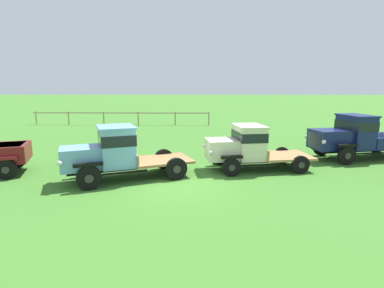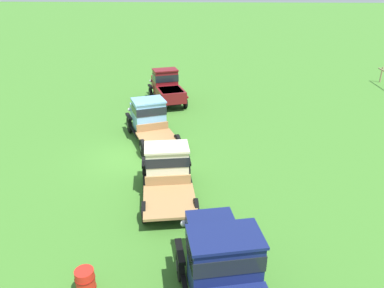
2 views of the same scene
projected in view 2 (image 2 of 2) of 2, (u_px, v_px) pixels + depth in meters
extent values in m
plane|color=#3D7528|center=(137.00, 156.00, 18.60)|extent=(240.00, 240.00, 0.00)
cylinder|color=#997F60|center=(381.00, 75.00, 31.20)|extent=(0.12, 0.12, 1.29)
cylinder|color=black|center=(151.00, 93.00, 27.20)|extent=(0.82, 0.41, 0.83)
cylinder|color=#2D2D2D|center=(149.00, 93.00, 27.18)|extent=(0.28, 0.13, 0.29)
cylinder|color=black|center=(174.00, 91.00, 27.67)|extent=(0.82, 0.41, 0.83)
cylinder|color=#2D2D2D|center=(176.00, 91.00, 27.69)|extent=(0.28, 0.13, 0.29)
cylinder|color=black|center=(159.00, 105.00, 24.63)|extent=(0.82, 0.41, 0.83)
cylinder|color=#2D2D2D|center=(158.00, 105.00, 24.61)|extent=(0.28, 0.13, 0.29)
cylinder|color=black|center=(185.00, 102.00, 25.10)|extent=(0.82, 0.41, 0.83)
cylinder|color=#2D2D2D|center=(186.00, 102.00, 25.12)|extent=(0.28, 0.13, 0.29)
cube|color=black|center=(167.00, 96.00, 26.24)|extent=(4.36, 2.36, 0.12)
cube|color=maroon|center=(162.00, 83.00, 27.39)|extent=(1.87, 1.70, 0.89)
cube|color=silver|center=(160.00, 81.00, 28.05)|extent=(0.39, 0.95, 0.67)
sphere|color=silver|center=(151.00, 81.00, 27.86)|extent=(0.20, 0.20, 0.20)
sphere|color=silver|center=(168.00, 80.00, 28.21)|extent=(0.20, 0.20, 0.20)
cube|color=black|center=(150.00, 86.00, 27.01)|extent=(0.96, 0.51, 0.12)
cube|color=black|center=(174.00, 85.00, 27.48)|extent=(0.96, 0.51, 0.12)
cube|color=maroon|center=(165.00, 82.00, 26.09)|extent=(1.54, 1.85, 1.67)
cube|color=black|center=(165.00, 77.00, 25.94)|extent=(1.59, 1.90, 0.47)
cube|color=maroon|center=(165.00, 70.00, 25.74)|extent=(1.67, 1.95, 0.08)
cube|color=black|center=(154.00, 96.00, 26.15)|extent=(1.46, 0.64, 0.05)
cube|color=black|center=(178.00, 94.00, 26.60)|extent=(1.46, 0.64, 0.05)
cube|color=maroon|center=(171.00, 95.00, 24.92)|extent=(2.48, 2.24, 0.74)
cube|color=black|center=(171.00, 90.00, 24.78)|extent=(2.09, 1.89, 0.06)
cube|color=maroon|center=(159.00, 98.00, 24.44)|extent=(0.92, 0.49, 0.12)
cube|color=maroon|center=(185.00, 96.00, 24.91)|extent=(0.92, 0.49, 0.12)
cylinder|color=black|center=(129.00, 125.00, 21.19)|extent=(0.90, 0.50, 0.90)
cylinder|color=#2D2D2D|center=(128.00, 125.00, 21.16)|extent=(0.30, 0.15, 0.32)
cylinder|color=black|center=(160.00, 121.00, 21.75)|extent=(0.90, 0.50, 0.90)
cylinder|color=#2D2D2D|center=(162.00, 121.00, 21.78)|extent=(0.30, 0.15, 0.32)
cylinder|color=black|center=(143.00, 148.00, 18.32)|extent=(0.90, 0.50, 0.90)
cylinder|color=#2D2D2D|center=(141.00, 149.00, 18.29)|extent=(0.30, 0.15, 0.32)
cylinder|color=black|center=(178.00, 143.00, 18.88)|extent=(0.90, 0.50, 0.90)
cylinder|color=#2D2D2D|center=(180.00, 143.00, 18.91)|extent=(0.30, 0.15, 0.32)
cube|color=black|center=(152.00, 132.00, 20.06)|extent=(4.75, 2.75, 0.12)
cube|color=#70A3D1|center=(144.00, 112.00, 21.43)|extent=(1.86, 1.74, 0.85)
cube|color=silver|center=(141.00, 109.00, 22.06)|extent=(0.44, 0.94, 0.64)
sphere|color=silver|center=(129.00, 110.00, 21.83)|extent=(0.20, 0.20, 0.20)
sphere|color=silver|center=(152.00, 107.00, 22.25)|extent=(0.20, 0.20, 0.20)
cube|color=black|center=(129.00, 117.00, 20.99)|extent=(1.04, 0.59, 0.12)
cube|color=black|center=(160.00, 113.00, 21.55)|extent=(1.04, 0.59, 0.12)
cube|color=#70A3D1|center=(149.00, 115.00, 20.11)|extent=(1.78, 1.95, 1.52)
cube|color=black|center=(149.00, 109.00, 19.97)|extent=(1.84, 2.00, 0.42)
cube|color=#70A3D1|center=(148.00, 100.00, 19.79)|extent=(1.93, 2.07, 0.08)
cube|color=black|center=(134.00, 132.00, 20.08)|extent=(1.69, 0.82, 0.05)
cube|color=black|center=(166.00, 128.00, 20.62)|extent=(1.69, 0.82, 0.05)
cube|color=olive|center=(158.00, 139.00, 18.83)|extent=(2.93, 2.62, 0.10)
cube|color=olive|center=(153.00, 127.00, 19.73)|extent=(0.74, 1.61, 0.44)
cylinder|color=black|center=(145.00, 172.00, 16.25)|extent=(0.80, 0.26, 0.79)
cylinder|color=#2D2D2D|center=(143.00, 172.00, 16.24)|extent=(0.28, 0.07, 0.28)
cylinder|color=black|center=(188.00, 169.00, 16.43)|extent=(0.80, 0.26, 0.79)
cylinder|color=#2D2D2D|center=(190.00, 169.00, 16.44)|extent=(0.28, 0.07, 0.28)
cylinder|color=black|center=(144.00, 212.00, 13.46)|extent=(0.80, 0.26, 0.79)
cylinder|color=#2D2D2D|center=(142.00, 212.00, 13.45)|extent=(0.28, 0.07, 0.28)
cylinder|color=black|center=(196.00, 209.00, 13.65)|extent=(0.80, 0.26, 0.79)
cylinder|color=#2D2D2D|center=(199.00, 209.00, 13.65)|extent=(0.28, 0.07, 0.28)
cube|color=black|center=(168.00, 187.00, 14.95)|extent=(4.47, 1.72, 0.12)
cube|color=beige|center=(166.00, 157.00, 16.28)|extent=(1.54, 1.52, 0.89)
cube|color=silver|center=(165.00, 151.00, 16.88)|extent=(0.22, 1.04, 0.66)
sphere|color=silver|center=(149.00, 151.00, 16.80)|extent=(0.20, 0.20, 0.20)
sphere|color=silver|center=(181.00, 149.00, 16.93)|extent=(0.20, 0.20, 0.20)
cube|color=black|center=(144.00, 163.00, 16.06)|extent=(0.93, 0.34, 0.12)
cube|color=black|center=(188.00, 160.00, 16.25)|extent=(0.93, 0.34, 0.12)
cube|color=beige|center=(167.00, 164.00, 15.06)|extent=(1.37, 1.82, 1.42)
cube|color=black|center=(167.00, 157.00, 14.93)|extent=(1.42, 1.87, 0.40)
cube|color=beige|center=(167.00, 147.00, 14.75)|extent=(1.49, 1.92, 0.08)
cube|color=black|center=(145.00, 184.00, 15.19)|extent=(1.57, 0.39, 0.05)
cube|color=black|center=(190.00, 181.00, 15.37)|extent=(1.57, 0.39, 0.05)
cube|color=#9E7547|center=(170.00, 201.00, 13.79)|extent=(2.56, 2.27, 0.10)
cube|color=#9E7547|center=(168.00, 181.00, 14.69)|extent=(0.36, 1.79, 0.44)
cylinder|color=black|center=(180.00, 265.00, 10.90)|extent=(0.93, 0.35, 0.91)
cylinder|color=#2D2D2D|center=(177.00, 266.00, 10.89)|extent=(0.32, 0.09, 0.32)
cylinder|color=black|center=(247.00, 258.00, 11.19)|extent=(0.93, 0.35, 0.91)
cylinder|color=#2D2D2D|center=(250.00, 258.00, 11.20)|extent=(0.32, 0.09, 0.32)
cube|color=#141E51|center=(213.00, 239.00, 11.02)|extent=(1.98, 1.74, 0.97)
cube|color=silver|center=(207.00, 223.00, 11.79)|extent=(0.29, 1.10, 0.73)
sphere|color=silver|center=(184.00, 223.00, 11.66)|extent=(0.20, 0.20, 0.20)
sphere|color=silver|center=(231.00, 219.00, 11.87)|extent=(0.20, 0.20, 0.20)
cube|color=black|center=(180.00, 252.00, 10.70)|extent=(1.07, 0.41, 0.12)
cube|color=black|center=(248.00, 244.00, 10.98)|extent=(1.07, 0.41, 0.12)
cube|color=#141E51|center=(224.00, 264.00, 9.61)|extent=(1.45, 1.97, 1.63)
cube|color=black|center=(225.00, 252.00, 9.46)|extent=(1.50, 2.02, 0.46)
cube|color=#141E51|center=(225.00, 237.00, 9.26)|extent=(1.58, 2.07, 0.08)
cube|color=black|center=(260.00, 288.00, 10.01)|extent=(1.55, 0.45, 0.05)
cylinder|color=red|center=(86.00, 282.00, 10.35)|extent=(0.53, 0.53, 0.83)
cylinder|color=maroon|center=(85.00, 278.00, 10.28)|extent=(0.56, 0.56, 0.03)
cylinder|color=maroon|center=(86.00, 287.00, 10.41)|extent=(0.56, 0.56, 0.03)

